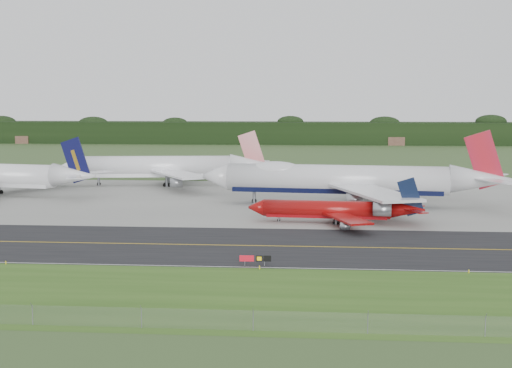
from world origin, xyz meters
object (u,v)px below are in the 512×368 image
object	(u,v)px
jet_ba_747	(347,180)
taxiway_sign	(255,259)
jet_red_737	(336,210)
jet_star_tail	(167,167)

from	to	relation	value
jet_ba_747	taxiway_sign	distance (m)	63.61
jet_red_737	jet_star_tail	distance (m)	75.01
jet_red_737	jet_star_tail	size ratio (longest dim) A/B	0.59
jet_ba_747	jet_star_tail	bearing A→B (deg)	144.33
jet_ba_747	taxiway_sign	bearing A→B (deg)	-104.81
jet_ba_747	jet_red_737	distance (m)	24.03
jet_red_737	jet_star_tail	bearing A→B (deg)	128.05
jet_ba_747	taxiway_sign	xyz separation A→B (m)	(-16.21, -61.31, -4.93)
jet_ba_747	jet_red_737	size ratio (longest dim) A/B	2.02
jet_red_737	jet_ba_747	bearing A→B (deg)	82.23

